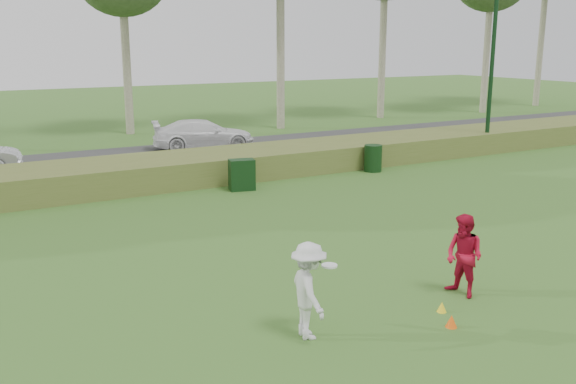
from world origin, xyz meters
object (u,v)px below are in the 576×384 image
player_white (309,291)px  player_red (464,256)px  cone_yellow (442,307)px  utility_cabinet (242,175)px  car_right (204,134)px  cone_orange (451,321)px  trash_bin (373,158)px  lamp_post (495,22)px

player_white → player_red: player_white is taller
player_red → cone_yellow: bearing=-72.0°
player_red → cone_yellow: size_ratio=8.31×
utility_cabinet → car_right: 8.27m
player_red → cone_orange: player_red is taller
trash_bin → utility_cabinet: bearing=-176.3°
player_white → car_right: 19.21m
cone_yellow → car_right: 18.96m
lamp_post → utility_cabinet: 13.53m
player_white → car_right: (5.63, 18.36, -0.11)m
cone_orange → lamp_post: bearing=42.0°
lamp_post → cone_yellow: (-13.54, -11.90, -5.50)m
utility_cabinet → player_white: bearing=-97.1°
player_white → lamp_post: bearing=-43.4°
cone_yellow → trash_bin: 12.92m
car_right → player_red: bearing=-171.8°
lamp_post → player_white: lamp_post is taller
cone_yellow → utility_cabinet: bearing=84.4°
lamp_post → car_right: bearing=147.1°
car_right → cone_yellow: bearing=-174.4°
cone_yellow → car_right: (2.98, 18.71, 0.62)m
cone_orange → trash_bin: size_ratio=0.22×
cone_yellow → trash_bin: bearing=58.7°
lamp_post → trash_bin: (-6.84, -0.86, -5.09)m
player_red → trash_bin: player_red is taller
player_red → utility_cabinet: 10.28m
lamp_post → utility_cabinet: bearing=-174.4°
lamp_post → cone_yellow: bearing=-138.7°
car_right → lamp_post: bearing=-108.1°
player_red → car_right: bearing=167.2°
lamp_post → utility_cabinet: (-12.48, -1.22, -5.08)m
player_white → car_right: size_ratio=0.37×
player_red → cone_yellow: (-0.88, -0.40, -0.71)m
lamp_post → trash_bin: lamp_post is taller
lamp_post → cone_orange: (-13.84, -12.46, -5.48)m
cone_orange → player_white: bearing=158.8°
player_red → cone_orange: (-1.18, -0.96, -0.70)m
player_white → cone_yellow: bearing=-86.4°
cone_orange → utility_cabinet: 11.32m
lamp_post → cone_yellow: size_ratio=41.92×
trash_bin → cone_yellow: bearing=-121.3°
cone_orange → car_right: size_ratio=0.05×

